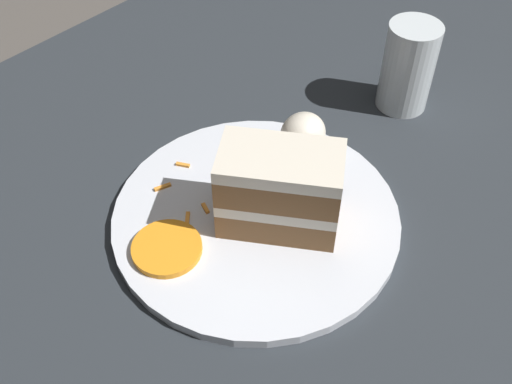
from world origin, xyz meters
TOP-DOWN VIEW (x-y plane):
  - ground_plane at (0.00, 0.00)m, footprint 6.00×6.00m
  - dining_table at (0.00, 0.00)m, footprint 1.18×0.95m
  - plate at (0.04, -0.02)m, footprint 0.30×0.30m
  - cake_slice at (0.03, -0.00)m, footprint 0.12×0.13m
  - cream_dollop at (-0.07, -0.05)m, footprint 0.05×0.05m
  - orange_garnish at (0.13, -0.06)m, footprint 0.07×0.07m
  - carrot_shreds_scatter at (0.04, -0.10)m, footprint 0.15×0.08m
  - drinking_glass at (-0.23, -0.01)m, footprint 0.06×0.06m

SIDE VIEW (x-z plane):
  - ground_plane at x=0.00m, z-range 0.00..0.00m
  - dining_table at x=0.00m, z-range 0.00..0.03m
  - plate at x=0.04m, z-range 0.03..0.04m
  - carrot_shreds_scatter at x=0.04m, z-range 0.04..0.05m
  - orange_garnish at x=0.13m, z-range 0.04..0.05m
  - cream_dollop at x=-0.07m, z-range 0.04..0.09m
  - drinking_glass at x=-0.23m, z-range 0.02..0.13m
  - cake_slice at x=0.03m, z-range 0.04..0.13m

